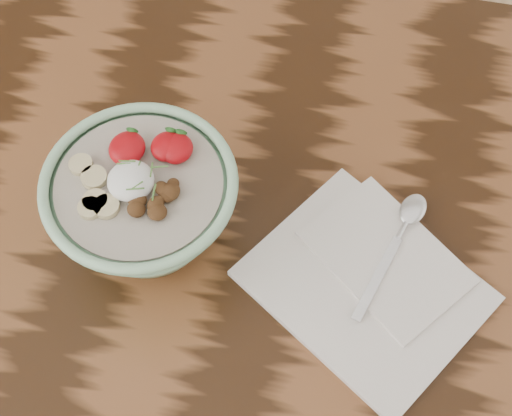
{
  "coord_description": "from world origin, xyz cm",
  "views": [
    {
      "loc": [
        6.61,
        -38.57,
        151.31
      ],
      "look_at": [
        -0.75,
        -3.25,
        87.53
      ],
      "focal_mm": 50.0,
      "sensor_mm": 36.0,
      "label": 1
    }
  ],
  "objects": [
    {
      "name": "breakfast_bowl",
      "position": [
        -13.73,
        -2.31,
        82.23
      ],
      "size": [
        21.39,
        21.39,
        13.88
      ],
      "rotation": [
        0.0,
        0.0,
        -0.38
      ],
      "color": "#9CD2A6",
      "rests_on": "table"
    },
    {
      "name": "table",
      "position": [
        0.0,
        0.0,
        65.7
      ],
      "size": [
        160.0,
        90.0,
        75.0
      ],
      "color": "black",
      "rests_on": "ground"
    },
    {
      "name": "napkin",
      "position": [
        12.65,
        -3.34,
        75.64
      ],
      "size": [
        31.7,
        30.31,
        1.53
      ],
      "rotation": [
        0.0,
        0.0,
        -0.58
      ],
      "color": "white",
      "rests_on": "table"
    },
    {
      "name": "spoon",
      "position": [
        15.73,
        3.82,
        76.93
      ],
      "size": [
        7.53,
        18.09,
        0.96
      ],
      "rotation": [
        0.0,
        0.0,
        -0.31
      ],
      "color": "silver",
      "rests_on": "napkin"
    }
  ]
}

